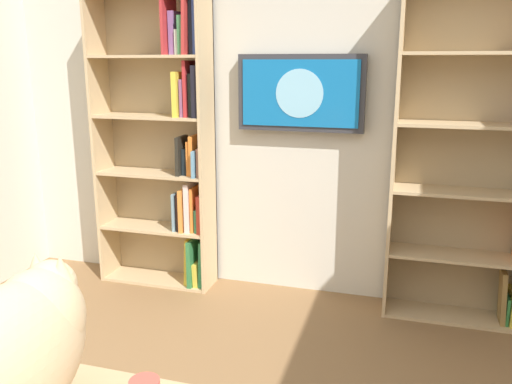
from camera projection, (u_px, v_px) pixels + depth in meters
wall_back at (306, 104)px, 3.57m from camera, size 4.52×0.06×2.70m
bookshelf_left at (488, 167)px, 3.18m from camera, size 0.94×0.28×2.11m
bookshelf_right at (169, 144)px, 3.74m from camera, size 0.85×0.28×2.09m
wall_mounted_tv at (300, 93)px, 3.47m from camera, size 0.86×0.07×0.51m
cat at (16, 350)px, 1.27m from camera, size 0.28×0.66×0.40m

